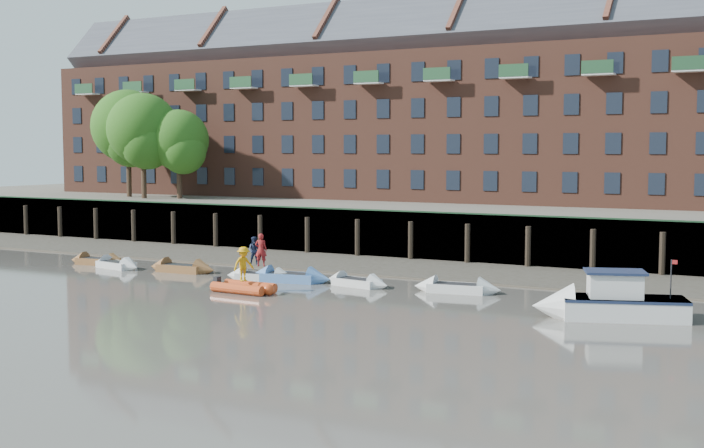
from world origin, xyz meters
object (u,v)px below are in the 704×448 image
Objects in this scene: rowboat_2 at (182,268)px; rowboat_5 at (357,282)px; person_rib_crew at (244,264)px; rowboat_4 at (290,277)px; rowboat_1 at (116,265)px; person_rower_a at (261,250)px; rowboat_0 at (98,261)px; rib_tender at (246,288)px; motor_launch at (599,303)px; person_rower_b at (255,251)px; rowboat_6 at (457,288)px; rowboat_3 at (261,277)px.

rowboat_5 is at bearing -3.25° from rowboat_2.
rowboat_4 is at bearing 20.70° from person_rib_crew.
rowboat_1 is 0.85× the size of rowboat_4.
rowboat_0 is at bearing -24.04° from person_rower_a.
rowboat_1 is 16.60m from rowboat_5.
rowboat_5 is 6.14m from rib_tender.
rowboat_5 is 5.93m from person_rower_a.
rowboat_1 is 0.61× the size of motor_launch.
rib_tender is at bearing -92.38° from person_rib_crew.
rowboat_5 is at bearing -17.71° from person_rower_b.
person_rower_b is (-11.90, -0.97, 1.40)m from rowboat_6.
rowboat_1 is 4.76m from rowboat_2.
motor_launch is at bearing -10.38° from rowboat_2.
rowboat_2 is 7.81m from rowboat_4.
person_rower_a reaches higher than rowboat_3.
rowboat_6 is (24.43, 0.38, 0.02)m from rowboat_0.
rowboat_3 is at bearing -46.26° from person_rower_b.
rib_tender is at bearing -75.79° from rowboat_3.
person_rower_a is 1.15× the size of person_rower_b.
rowboat_4 is 17.85m from motor_launch.
rowboat_4 is at bearing -27.71° from motor_launch.
rowboat_2 is (4.73, 0.54, 0.02)m from rowboat_1.
rowboat_1 is 0.90× the size of rowboat_6.
rib_tender is 1.89× the size of person_rower_a.
motor_launch is at bearing -11.81° from rowboat_0.
rowboat_5 is at bearing -31.72° from motor_launch.
rowboat_4 is 9.67m from rowboat_6.
rib_tender is 1.96× the size of person_rib_crew.
rowboat_3 is (13.08, -0.84, -0.00)m from rowboat_0.
rowboat_1 reaches higher than rowboat_5.
motor_launch is at bearing 8.30° from rib_tender.
motor_launch reaches higher than rowboat_1.
person_rower_b is (-2.27, -0.07, 1.38)m from rowboat_4.
rowboat_2 is 0.93× the size of rowboat_4.
person_rib_crew is (-17.87, -1.39, 0.77)m from motor_launch.
rowboat_3 is at bearing 45.35° from person_rib_crew.
motor_launch is at bearing -29.22° from person_rower_b.
rowboat_3 is 2.41× the size of person_rib_crew.
rowboat_0 is 0.91× the size of rowboat_6.
rowboat_4 reaches higher than rowboat_0.
rowboat_3 is (6.08, -0.61, -0.02)m from rowboat_2.
rowboat_1 is 10.37m from person_rower_b.
rowboat_4 is (7.81, -0.28, 0.01)m from rowboat_2.
rowboat_4 is at bearing -165.31° from rowboat_5.
person_rower_b is at bearing -47.61° from person_rower_a.
rowboat_1 is 1.01× the size of rowboat_5.
rowboat_2 is 1.31× the size of rib_tender.
motor_launch is 19.43m from person_rower_a.
motor_launch is at bearing 153.09° from person_rower_a.
person_rib_crew is at bearing -33.82° from rowboat_2.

